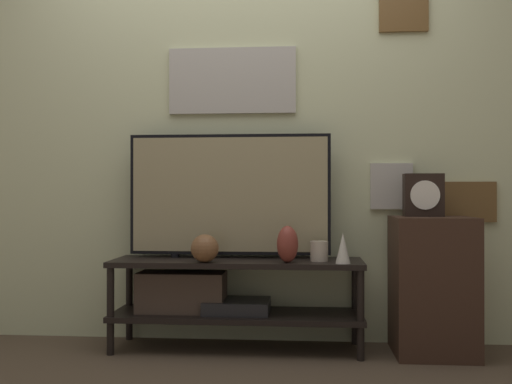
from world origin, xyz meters
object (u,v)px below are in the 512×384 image
at_px(vase_round_glass, 205,248).
at_px(candle_jar, 319,251).
at_px(television, 230,195).
at_px(mantel_clock, 423,195).
at_px(vase_slim_bronze, 343,248).
at_px(vase_urn_stoneware, 288,244).

height_order(vase_round_glass, candle_jar, vase_round_glass).
distance_m(television, vase_round_glass, 0.39).
bearing_deg(mantel_clock, candle_jar, -172.64).
relative_size(television, vase_slim_bronze, 7.14).
xyz_separation_m(candle_jar, mantel_clock, (0.57, 0.07, 0.30)).
bearing_deg(mantel_clock, vase_slim_bronze, -158.65).
bearing_deg(vase_round_glass, vase_slim_bronze, 0.79).
xyz_separation_m(vase_round_glass, candle_jar, (0.61, 0.11, -0.02)).
height_order(television, vase_slim_bronze, television).
xyz_separation_m(television, mantel_clock, (1.08, -0.05, -0.00)).
relative_size(television, candle_jar, 10.55).
bearing_deg(vase_slim_bronze, mantel_clock, 21.35).
bearing_deg(mantel_clock, vase_urn_stoneware, -167.89).
xyz_separation_m(vase_round_glass, mantel_clock, (1.18, 0.19, 0.28)).
relative_size(television, vase_round_glass, 7.67).
bearing_deg(vase_urn_stoneware, vase_slim_bronze, -3.23).
relative_size(television, vase_urn_stoneware, 5.87).
relative_size(vase_urn_stoneware, vase_round_glass, 1.31).
height_order(vase_urn_stoneware, vase_slim_bronze, vase_urn_stoneware).
distance_m(candle_jar, mantel_clock, 0.65).
bearing_deg(television, mantel_clock, -2.69).
bearing_deg(candle_jar, mantel_clock, 7.36).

